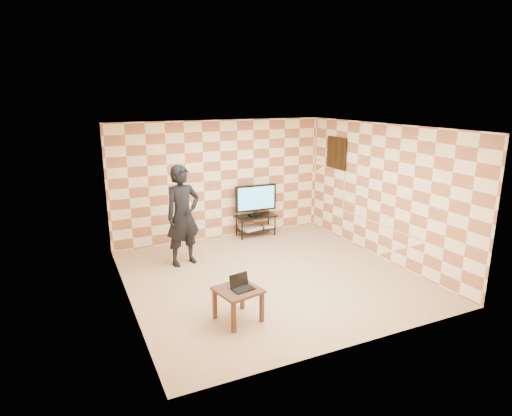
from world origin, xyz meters
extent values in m
plane|color=tan|center=(0.00, 0.00, 0.00)|extent=(5.00, 5.00, 0.00)
cube|color=#FFEFC1|center=(0.00, 2.50, 1.35)|extent=(5.00, 0.02, 2.70)
cube|color=#FFEFC1|center=(0.00, -2.50, 1.35)|extent=(5.00, 0.02, 2.70)
cube|color=#FFEFC1|center=(-2.50, 0.00, 1.35)|extent=(0.02, 5.00, 2.70)
cube|color=#FFEFC1|center=(2.50, 0.00, 1.35)|extent=(0.02, 5.00, 2.70)
cube|color=white|center=(0.00, 0.00, 2.70)|extent=(5.00, 5.00, 0.02)
cube|color=black|center=(2.47, 1.55, 1.95)|extent=(0.04, 0.72, 0.72)
cube|color=black|center=(2.47, 1.55, 1.95)|extent=(0.04, 0.03, 0.68)
cube|color=black|center=(2.47, 1.55, 1.95)|extent=(0.04, 0.68, 0.03)
cube|color=black|center=(0.74, 2.22, 0.48)|extent=(0.96, 0.43, 0.04)
cube|color=black|center=(0.74, 2.22, 0.16)|extent=(0.86, 0.38, 0.03)
cylinder|color=black|center=(0.32, 2.05, 0.25)|extent=(0.03, 0.03, 0.50)
cylinder|color=black|center=(0.32, 2.40, 0.25)|extent=(0.03, 0.03, 0.50)
cylinder|color=black|center=(1.17, 2.05, 0.25)|extent=(0.03, 0.03, 0.50)
cylinder|color=black|center=(1.17, 2.40, 0.25)|extent=(0.03, 0.03, 0.50)
cube|color=black|center=(0.74, 2.22, 0.52)|extent=(0.30, 0.20, 0.03)
cube|color=black|center=(0.74, 2.22, 0.57)|extent=(0.08, 0.06, 0.08)
cube|color=black|center=(0.74, 2.22, 0.92)|extent=(1.00, 0.11, 0.61)
cube|color=#3D9FBE|center=(0.75, 2.19, 0.92)|extent=(0.90, 0.05, 0.53)
cube|color=#B4B4B7|center=(0.62, 2.20, 0.21)|extent=(0.50, 0.40, 0.07)
cube|color=silver|center=(1.05, 2.18, 0.20)|extent=(0.25, 0.20, 0.05)
cube|color=#3C2117|center=(-1.14, -1.23, 0.48)|extent=(0.71, 0.71, 0.04)
cube|color=#3C2117|center=(-1.33, -1.53, 0.23)|extent=(0.06, 0.06, 0.46)
cube|color=#3C2117|center=(-1.43, -1.04, 0.23)|extent=(0.06, 0.06, 0.46)
cube|color=#3C2117|center=(-0.84, -1.42, 0.23)|extent=(0.06, 0.06, 0.46)
cube|color=#3C2117|center=(-0.95, -0.94, 0.23)|extent=(0.06, 0.06, 0.46)
cube|color=black|center=(-1.08, -1.28, 0.51)|extent=(0.34, 0.27, 0.02)
cube|color=black|center=(-1.10, -1.18, 0.61)|extent=(0.31, 0.11, 0.20)
imported|color=black|center=(-1.25, 1.25, 0.98)|extent=(0.80, 0.62, 1.96)
camera|label=1|loc=(-3.30, -6.52, 3.22)|focal=30.00mm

